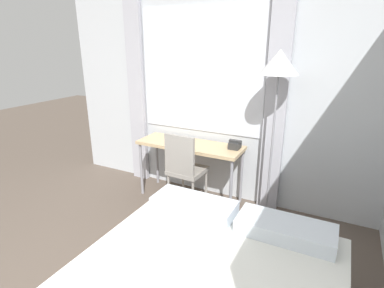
{
  "coord_description": "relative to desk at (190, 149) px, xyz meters",
  "views": [
    {
      "loc": [
        1.27,
        -0.35,
        1.93
      ],
      "look_at": [
        -0.11,
        2.36,
        0.9
      ],
      "focal_mm": 28.0,
      "sensor_mm": 36.0,
      "label": 1
    }
  ],
  "objects": [
    {
      "name": "book",
      "position": [
        -0.09,
        -0.06,
        0.08
      ],
      "size": [
        0.23,
        0.19,
        0.02
      ],
      "rotation": [
        0.0,
        0.0,
        0.14
      ],
      "color": "#4C4238",
      "rests_on": "desk"
    },
    {
      "name": "telephone",
      "position": [
        0.56,
        0.08,
        0.12
      ],
      "size": [
        0.14,
        0.14,
        0.1
      ],
      "color": "#2D2D2D",
      "rests_on": "desk"
    },
    {
      "name": "desk_chair",
      "position": [
        0.05,
        -0.23,
        -0.14
      ],
      "size": [
        0.42,
        0.42,
        0.95
      ],
      "rotation": [
        0.0,
        0.0,
        -0.04
      ],
      "color": "gray",
      "rests_on": "ground_plane"
    },
    {
      "name": "wall_back_with_window",
      "position": [
        0.3,
        0.3,
        0.67
      ],
      "size": [
        4.65,
        0.13,
        2.7
      ],
      "color": "silver",
      "rests_on": "ground_plane"
    },
    {
      "name": "standing_lamp",
      "position": [
        1.0,
        -0.02,
        0.94
      ],
      "size": [
        0.39,
        0.39,
        1.88
      ],
      "color": "#4C4C51",
      "rests_on": "ground_plane"
    },
    {
      "name": "desk",
      "position": [
        0.0,
        0.0,
        0.0
      ],
      "size": [
        1.32,
        0.46,
        0.75
      ],
      "color": "tan",
      "rests_on": "ground_plane"
    }
  ]
}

